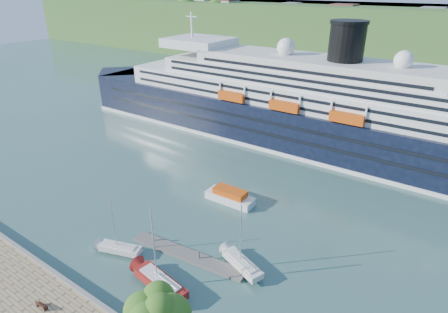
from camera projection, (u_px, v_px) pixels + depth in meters
ground at (86, 299)px, 41.80m from camera, size 400.00×400.00×0.00m
far_hillside at (400, 39)px, 144.17m from camera, size 400.00×50.00×24.00m
quay_coping at (82, 292)px, 41.17m from camera, size 220.00×0.50×0.30m
cruise_ship at (284, 82)px, 78.86m from camera, size 115.98×18.24×26.00m
park_bench at (42, 305)px, 39.17m from camera, size 1.50×0.72×0.93m
floating_pontoon at (187, 255)px, 48.29m from camera, size 16.66×3.73×0.37m
sailboat_white_near at (117, 228)px, 47.06m from camera, size 6.45×3.65×8.04m
sailboat_red at (158, 253)px, 40.76m from camera, size 8.45×3.46×10.60m
sailboat_white_far at (243, 241)px, 44.15m from camera, size 7.01×4.12×8.75m
tender_launch at (230, 196)px, 59.82m from camera, size 8.21×3.02×2.25m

